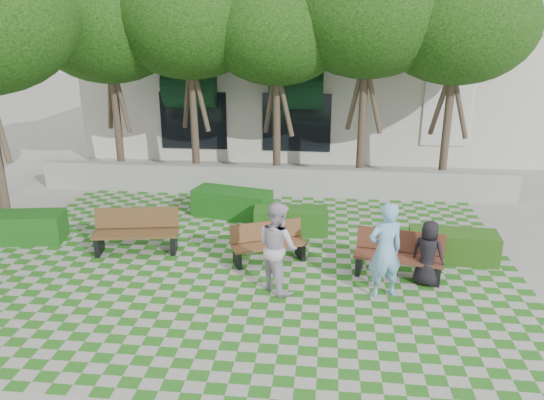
# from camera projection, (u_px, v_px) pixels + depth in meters

# --- Properties ---
(ground) EXTENTS (90.00, 90.00, 0.00)m
(ground) POSITION_uv_depth(u_px,v_px,m) (241.00, 285.00, 11.07)
(ground) COLOR gray
(ground) RESTS_ON ground
(lawn) EXTENTS (12.00, 12.00, 0.00)m
(lawn) POSITION_uv_depth(u_px,v_px,m) (248.00, 264.00, 12.01)
(lawn) COLOR #2B721E
(lawn) RESTS_ON ground
(retaining_wall) EXTENTS (15.00, 0.36, 0.90)m
(retaining_wall) POSITION_uv_depth(u_px,v_px,m) (272.00, 181.00, 16.77)
(retaining_wall) COLOR #9E9B93
(retaining_wall) RESTS_ON ground
(bench_east) EXTENTS (1.94, 0.96, 0.98)m
(bench_east) POSITION_uv_depth(u_px,v_px,m) (399.00, 256.00, 11.35)
(bench_east) COLOR #552C1D
(bench_east) RESTS_ON ground
(bench_mid) EXTENTS (1.78, 1.20, 0.89)m
(bench_mid) POSITION_uv_depth(u_px,v_px,m) (268.00, 243.00, 12.09)
(bench_mid) COLOR brown
(bench_mid) RESTS_ON ground
(bench_west) EXTENTS (2.05, 0.98, 1.03)m
(bench_west) POSITION_uv_depth(u_px,v_px,m) (136.00, 232.00, 12.57)
(bench_west) COLOR #51361B
(bench_west) RESTS_ON ground
(hedge_east) EXTENTS (2.01, 0.91, 0.69)m
(hedge_east) POSITION_uv_depth(u_px,v_px,m) (453.00, 246.00, 12.17)
(hedge_east) COLOR #224A13
(hedge_east) RESTS_ON ground
(hedge_midright) EXTENTS (1.94, 0.89, 0.66)m
(hedge_midright) POSITION_uv_depth(u_px,v_px,m) (291.00, 221.00, 13.74)
(hedge_midright) COLOR #1C4E15
(hedge_midright) RESTS_ON ground
(hedge_midleft) EXTENTS (2.32, 1.37, 0.76)m
(hedge_midleft) POSITION_uv_depth(u_px,v_px,m) (232.00, 203.00, 14.93)
(hedge_midleft) COLOR #155015
(hedge_midleft) RESTS_ON ground
(hedge_west) EXTENTS (2.19, 1.16, 0.73)m
(hedge_west) POSITION_uv_depth(u_px,v_px,m) (21.00, 227.00, 13.21)
(hedge_west) COLOR #154C14
(hedge_west) RESTS_ON ground
(person_blue) EXTENTS (0.84, 0.70, 1.97)m
(person_blue) POSITION_uv_depth(u_px,v_px,m) (385.00, 250.00, 10.36)
(person_blue) COLOR #7EB9E7
(person_blue) RESTS_ON ground
(person_dark) EXTENTS (0.81, 0.73, 1.40)m
(person_dark) POSITION_uv_depth(u_px,v_px,m) (428.00, 253.00, 10.92)
(person_dark) COLOR black
(person_dark) RESTS_ON ground
(person_white) EXTENTS (1.15, 1.16, 1.89)m
(person_white) POSITION_uv_depth(u_px,v_px,m) (278.00, 247.00, 10.63)
(person_white) COLOR silver
(person_white) RESTS_ON ground
(tree_row) EXTENTS (17.70, 13.40, 7.41)m
(tree_row) POSITION_uv_depth(u_px,v_px,m) (207.00, 24.00, 15.22)
(tree_row) COLOR #47382B
(tree_row) RESTS_ON ground
(building) EXTENTS (18.00, 8.92, 5.15)m
(building) POSITION_uv_depth(u_px,v_px,m) (312.00, 86.00, 23.44)
(building) COLOR beige
(building) RESTS_ON ground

